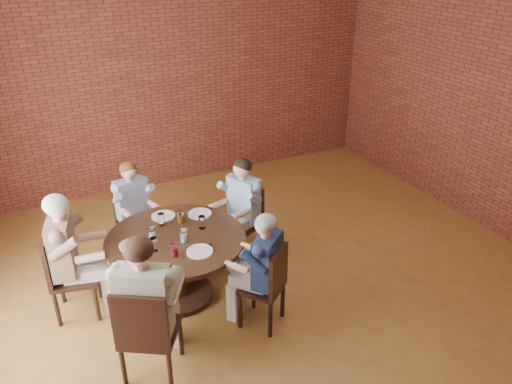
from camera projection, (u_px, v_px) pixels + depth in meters
name	position (u px, v px, depth m)	size (l,w,h in m)	color
floor	(282.00, 307.00, 5.24)	(7.00, 7.00, 0.00)	olive
wall_back	(170.00, 74.00, 7.28)	(7.00, 7.00, 0.00)	brown
dining_table	(177.00, 256.00, 5.17)	(1.43, 1.43, 0.75)	black
chair_a	(245.00, 218.00, 5.93)	(0.52, 0.52, 0.90)	black
diner_a	(241.00, 210.00, 5.81)	(0.49, 0.60, 1.27)	#4684B8
chair_b	(133.00, 219.00, 5.95)	(0.44, 0.44, 0.87)	black
diner_b	(135.00, 211.00, 5.84)	(0.46, 0.56, 1.22)	#90A0B8
chair_c	(64.00, 271.00, 4.95)	(0.52, 0.52, 0.95)	black
diner_c	(71.00, 256.00, 4.89)	(0.54, 0.67, 1.35)	brown
chair_d	(146.00, 331.00, 4.17)	(0.64, 0.64, 0.98)	black
diner_d	(148.00, 307.00, 4.17)	(0.57, 0.71, 1.41)	tan
chair_e	(269.00, 284.00, 4.81)	(0.54, 0.54, 0.89)	black
diner_e	(262.00, 271.00, 4.77)	(0.47, 0.58, 1.24)	navy
plate_a	(200.00, 214.00, 5.49)	(0.26, 0.26, 0.01)	white
plate_b	(163.00, 216.00, 5.44)	(0.26, 0.26, 0.01)	white
plate_c	(132.00, 245.00, 4.92)	(0.26, 0.26, 0.01)	white
plate_d	(200.00, 251.00, 4.82)	(0.26, 0.26, 0.01)	white
glass_a	(202.00, 222.00, 5.20)	(0.07, 0.07, 0.14)	white
glass_b	(181.00, 217.00, 5.29)	(0.07, 0.07, 0.14)	white
glass_c	(161.00, 219.00, 5.25)	(0.07, 0.07, 0.14)	white
glass_d	(152.00, 234.00, 4.99)	(0.07, 0.07, 0.14)	white
glass_e	(154.00, 244.00, 4.82)	(0.07, 0.07, 0.14)	white
glass_f	(174.00, 250.00, 4.74)	(0.07, 0.07, 0.14)	white
glass_g	(184.00, 236.00, 4.96)	(0.07, 0.07, 0.14)	white
smartphone	(209.00, 248.00, 4.88)	(0.06, 0.12, 0.01)	black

